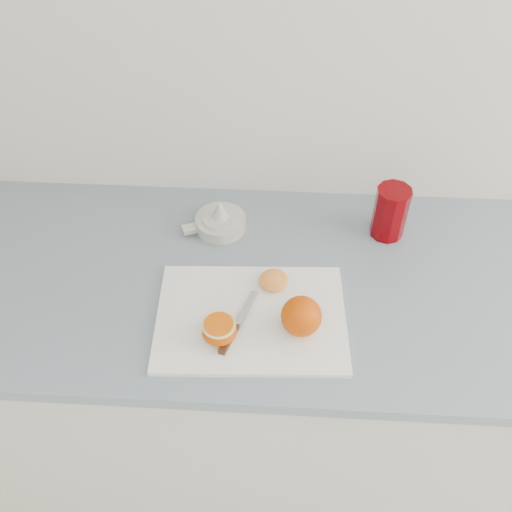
% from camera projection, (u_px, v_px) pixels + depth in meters
% --- Properties ---
extents(counter, '(2.51, 0.64, 0.89)m').
position_uv_depth(counter, '(315.00, 385.00, 1.58)').
color(counter, beige).
rests_on(counter, ground).
extents(cutting_board, '(0.40, 0.30, 0.01)m').
position_uv_depth(cutting_board, '(251.00, 318.00, 1.18)').
color(cutting_board, white).
rests_on(cutting_board, counter).
extents(whole_orange, '(0.08, 0.08, 0.08)m').
position_uv_depth(whole_orange, '(301.00, 316.00, 1.13)').
color(whole_orange, '#DC4E00').
rests_on(whole_orange, cutting_board).
extents(half_orange, '(0.07, 0.07, 0.04)m').
position_uv_depth(half_orange, '(219.00, 330.00, 1.13)').
color(half_orange, '#DC4E00').
rests_on(half_orange, cutting_board).
extents(squeezed_shell, '(0.06, 0.06, 0.03)m').
position_uv_depth(squeezed_shell, '(274.00, 280.00, 1.23)').
color(squeezed_shell, orange).
rests_on(squeezed_shell, cutting_board).
extents(paring_knife, '(0.07, 0.17, 0.01)m').
position_uv_depth(paring_knife, '(232.00, 333.00, 1.14)').
color(paring_knife, '#452819').
rests_on(paring_knife, cutting_board).
extents(citrus_juicer, '(0.15, 0.12, 0.08)m').
position_uv_depth(citrus_juicer, '(220.00, 221.00, 1.37)').
color(citrus_juicer, silver).
rests_on(citrus_juicer, counter).
extents(red_tumbler, '(0.08, 0.08, 0.13)m').
position_uv_depth(red_tumbler, '(390.00, 214.00, 1.33)').
color(red_tumbler, '#710004').
rests_on(red_tumbler, counter).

